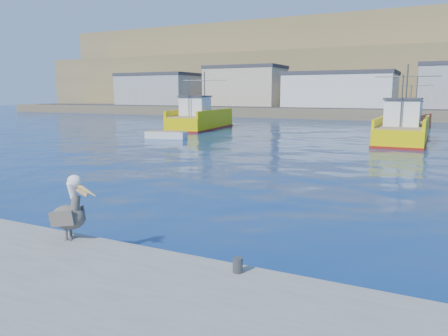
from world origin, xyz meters
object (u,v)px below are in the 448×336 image
at_px(skiff_left, 166,136).
at_px(pelican, 70,212).
at_px(boat_orange, 413,120).
at_px(trawler_yellow_a, 200,119).
at_px(trawler_yellow_b, 403,130).

distance_m(skiff_left, pelican, 29.08).
xyz_separation_m(boat_orange, pelican, (-4.62, -48.01, 0.20)).
height_order(trawler_yellow_a, boat_orange, trawler_yellow_a).
bearing_deg(skiff_left, pelican, -60.36).
bearing_deg(boat_orange, trawler_yellow_a, -150.97).
height_order(trawler_yellow_b, boat_orange, trawler_yellow_b).
bearing_deg(skiff_left, trawler_yellow_a, 103.64).
height_order(boat_orange, skiff_left, boat_orange).
height_order(trawler_yellow_b, skiff_left, trawler_yellow_b).
bearing_deg(skiff_left, trawler_yellow_b, 16.69).
bearing_deg(trawler_yellow_b, boat_orange, 90.89).
relative_size(trawler_yellow_a, pelican, 7.64).
xyz_separation_m(trawler_yellow_a, pelican, (16.99, -36.01, 0.12)).
xyz_separation_m(trawler_yellow_b, pelican, (-4.88, -31.04, 0.17)).
height_order(trawler_yellow_b, pelican, trawler_yellow_b).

